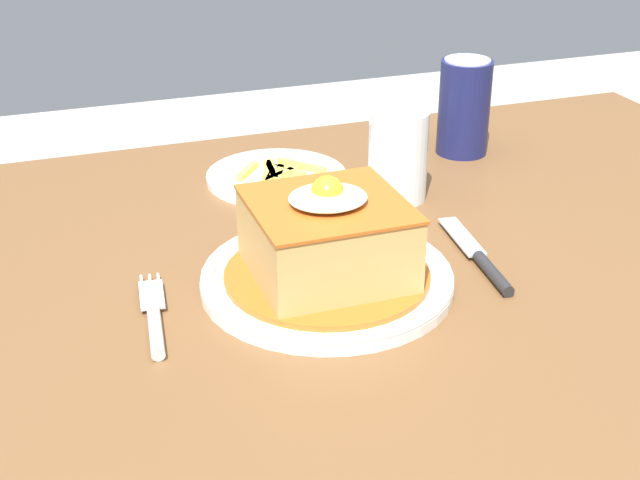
# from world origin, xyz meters

# --- Properties ---
(dining_table) EXTENTS (1.15, 0.82, 0.75)m
(dining_table) POSITION_xyz_m (0.00, 0.00, 0.63)
(dining_table) COLOR brown
(dining_table) RESTS_ON ground_plane
(main_plate) EXTENTS (0.24, 0.24, 0.02)m
(main_plate) POSITION_xyz_m (-0.06, -0.02, 0.76)
(main_plate) COLOR white
(main_plate) RESTS_ON dining_table
(sandwich_meal) EXTENTS (0.20, 0.20, 0.10)m
(sandwich_meal) POSITION_xyz_m (-0.06, -0.02, 0.80)
(sandwich_meal) COLOR #B75B1E
(sandwich_meal) RESTS_ON main_plate
(fork) EXTENTS (0.03, 0.14, 0.01)m
(fork) POSITION_xyz_m (-0.23, -0.04, 0.76)
(fork) COLOR silver
(fork) RESTS_ON dining_table
(knife) EXTENTS (0.03, 0.17, 0.01)m
(knife) POSITION_xyz_m (0.09, -0.04, 0.76)
(knife) COLOR #262628
(knife) RESTS_ON dining_table
(soda_can) EXTENTS (0.07, 0.07, 0.12)m
(soda_can) POSITION_xyz_m (0.22, 0.25, 0.82)
(soda_can) COLOR #191E51
(soda_can) RESTS_ON dining_table
(drinking_glass) EXTENTS (0.07, 0.07, 0.10)m
(drinking_glass) POSITION_xyz_m (0.08, 0.15, 0.80)
(drinking_glass) COLOR silver
(drinking_glass) RESTS_ON dining_table
(side_plate_fries) EXTENTS (0.17, 0.17, 0.02)m
(side_plate_fries) POSITION_xyz_m (-0.03, 0.24, 0.76)
(side_plate_fries) COLOR white
(side_plate_fries) RESTS_ON dining_table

